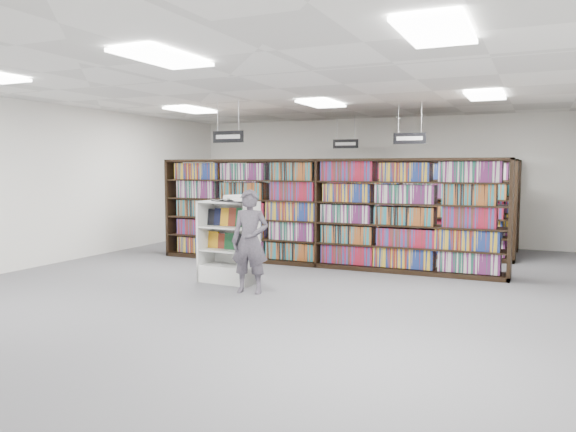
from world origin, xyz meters
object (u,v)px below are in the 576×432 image
at_px(bookshelf_row_near, 321,213).
at_px(shopper, 250,241).
at_px(open_book, 234,200).
at_px(endcap_display, 230,254).

xyz_separation_m(bookshelf_row_near, shopper, (-0.14, -2.70, -0.25)).
bearing_deg(open_book, bookshelf_row_near, 91.63).
distance_m(bookshelf_row_near, endcap_display, 2.35).
relative_size(open_book, shopper, 0.50).
bearing_deg(open_book, shopper, -21.95).
height_order(bookshelf_row_near, shopper, bookshelf_row_near).
height_order(endcap_display, shopper, shopper).
bearing_deg(shopper, endcap_display, 129.03).
relative_size(endcap_display, open_book, 1.73).
bearing_deg(endcap_display, open_book, -28.67).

